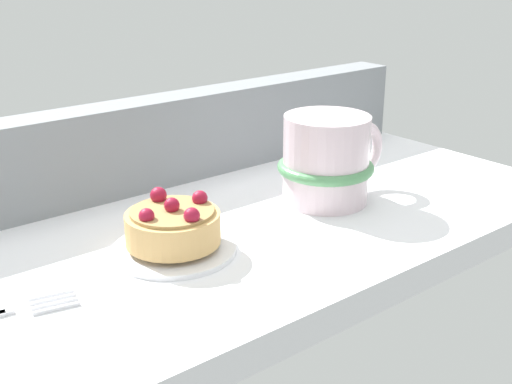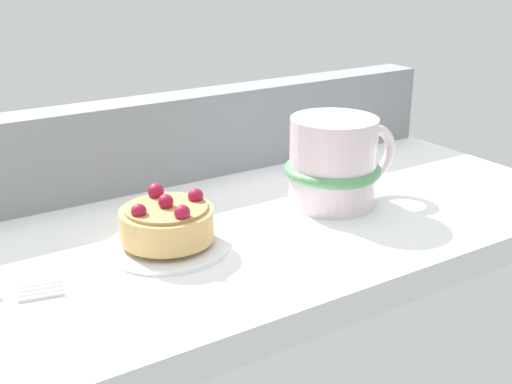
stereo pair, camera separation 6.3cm
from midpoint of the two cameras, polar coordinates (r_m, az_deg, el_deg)
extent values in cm
cube|color=white|center=(65.15, 0.22, -4.02)|extent=(75.83, 34.24, 2.94)
cube|color=gray|center=(75.02, -5.96, 4.41)|extent=(74.31, 4.62, 9.76)
cylinder|color=white|center=(59.59, -4.59, -4.49)|extent=(11.09, 11.09, 0.97)
cylinder|color=white|center=(59.70, -4.59, -4.70)|extent=(6.10, 6.10, 0.49)
cylinder|color=tan|center=(58.83, -4.65, -2.84)|extent=(8.37, 8.37, 2.76)
cylinder|color=#AB854F|center=(58.23, -4.69, -1.46)|extent=(7.36, 7.36, 0.30)
sphere|color=maroon|center=(58.01, -4.71, -0.91)|extent=(1.37, 1.37, 1.37)
sphere|color=maroon|center=(59.53, -2.21, -0.40)|extent=(1.42, 1.42, 1.42)
sphere|color=maroon|center=(60.50, -5.68, 0.00)|extent=(1.51, 1.51, 1.51)
sphere|color=maroon|center=(56.66, -6.95, -1.73)|extent=(1.34, 1.34, 1.34)
sphere|color=maroon|center=(55.76, -3.17, -1.87)|extent=(1.40, 1.40, 1.40)
cylinder|color=silver|center=(68.91, 9.27, 2.55)|extent=(8.99, 8.99, 9.27)
torus|color=#569960|center=(69.18, 9.23, 1.88)|extent=(10.15, 10.15, 1.11)
torus|color=silver|center=(72.51, 12.47, 3.25)|extent=(6.32, 1.12, 6.32)
cube|color=silver|center=(53.11, -14.78, -8.72)|extent=(3.47, 0.99, 0.60)
cube|color=silver|center=(53.75, -14.87, -8.36)|extent=(3.47, 0.99, 0.60)
cube|color=silver|center=(54.40, -14.95, -8.00)|extent=(3.47, 0.99, 0.60)
cube|color=silver|center=(55.05, -15.04, -7.65)|extent=(3.47, 0.99, 0.60)
camera|label=1|loc=(0.03, -87.14, 1.08)|focal=46.40mm
camera|label=2|loc=(0.03, 92.86, -1.08)|focal=46.40mm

